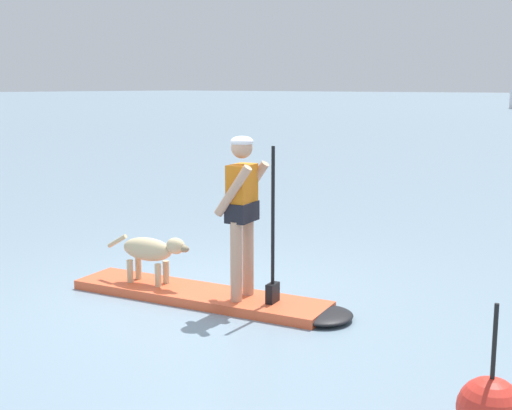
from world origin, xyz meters
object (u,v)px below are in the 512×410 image
(person_paddler, at_px, (243,206))
(dog, at_px, (151,251))
(marker_buoy, at_px, (490,410))
(paddleboard, at_px, (216,298))

(person_paddler, relative_size, dog, 1.54)
(dog, bearing_deg, person_paddler, 11.37)
(person_paddler, xyz_separation_m, dog, (-1.14, -0.23, -0.60))
(dog, relative_size, marker_buoy, 1.17)
(paddleboard, distance_m, marker_buoy, 3.48)
(dog, bearing_deg, marker_buoy, -12.10)
(dog, height_order, marker_buoy, marker_buoy)
(paddleboard, height_order, person_paddler, person_paddler)
(person_paddler, xyz_separation_m, marker_buoy, (2.99, -1.12, -0.85))
(dog, bearing_deg, paddleboard, 11.37)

